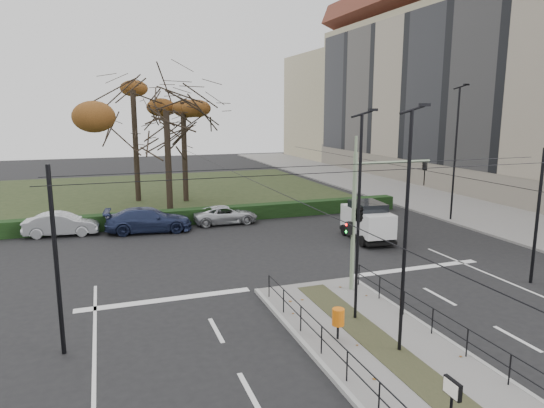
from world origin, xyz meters
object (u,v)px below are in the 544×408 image
at_px(traffic_light, 361,211).
at_px(streetlamp_median_near, 406,231).
at_px(streetlamp_sidewalk, 456,152).
at_px(parked_car_second, 62,224).
at_px(white_van, 367,220).
at_px(streetlamp_median_far, 359,216).
at_px(litter_bin, 338,317).
at_px(bare_tree_near, 166,119).
at_px(bare_tree_center, 183,109).
at_px(parked_car_fourth, 226,215).
at_px(parked_car_third, 149,220).
at_px(info_panel, 452,398).
at_px(rust_tree, 133,90).

bearing_deg(traffic_light, streetlamp_median_near, -105.70).
distance_m(streetlamp_sidewalk, parked_car_second, 25.93).
relative_size(traffic_light, white_van, 1.32).
distance_m(traffic_light, streetlamp_median_far, 3.11).
xyz_separation_m(traffic_light, streetlamp_sidewalk, (12.69, 9.63, 1.30)).
height_order(parked_car_second, white_van, white_van).
xyz_separation_m(litter_bin, parked_car_second, (-9.53, 18.23, -0.17)).
height_order(streetlamp_sidewalk, parked_car_second, streetlamp_sidewalk).
height_order(streetlamp_median_near, bare_tree_near, bare_tree_near).
bearing_deg(streetlamp_median_far, traffic_light, 58.68).
height_order(white_van, bare_tree_center, bare_tree_center).
relative_size(bare_tree_center, bare_tree_near, 1.09).
relative_size(streetlamp_median_far, parked_car_second, 1.72).
relative_size(traffic_light, bare_tree_near, 0.58).
bearing_deg(bare_tree_center, white_van, -62.98).
bearing_deg(white_van, parked_car_second, 157.30).
relative_size(traffic_light, parked_car_fourth, 1.33).
distance_m(streetlamp_sidewalk, parked_car_third, 20.81).
bearing_deg(info_panel, rust_tree, 96.48).
xyz_separation_m(streetlamp_median_near, rust_tree, (-5.74, 29.50, 5.16)).
bearing_deg(info_panel, streetlamp_median_near, 67.56).
bearing_deg(streetlamp_sidewalk, streetlamp_median_far, -139.36).
xyz_separation_m(streetlamp_median_near, bare_tree_center, (-1.97, 28.19, 3.62)).
bearing_deg(parked_car_fourth, traffic_light, -169.92).
height_order(info_panel, bare_tree_center, bare_tree_center).
height_order(streetlamp_median_far, parked_car_third, streetlamp_median_far).
bearing_deg(rust_tree, streetlamp_median_near, -78.99).
height_order(white_van, bare_tree_near, bare_tree_near).
relative_size(info_panel, streetlamp_median_near, 0.25).
relative_size(litter_bin, streetlamp_median_near, 0.14).
height_order(streetlamp_median_near, streetlamp_sidewalk, streetlamp_sidewalk).
xyz_separation_m(streetlamp_median_far, bare_tree_near, (-3.89, 20.12, 3.04)).
xyz_separation_m(rust_tree, bare_tree_near, (1.71, -6.79, -2.19)).
bearing_deg(info_panel, parked_car_fourth, 87.35).
bearing_deg(bare_tree_center, parked_car_third, -112.55).
xyz_separation_m(streetlamp_median_far, bare_tree_center, (-1.83, 25.61, 3.69)).
relative_size(litter_bin, info_panel, 0.55).
xyz_separation_m(parked_car_third, parked_car_fourth, (5.13, 0.63, -0.17)).
xyz_separation_m(parked_car_fourth, white_van, (6.84, -6.94, 0.59)).
bearing_deg(bare_tree_center, bare_tree_near, -110.57).
relative_size(parked_car_second, parked_car_third, 0.81).
height_order(parked_car_third, bare_tree_center, bare_tree_center).
distance_m(info_panel, parked_car_second, 25.81).
height_order(parked_car_third, white_van, white_van).
bearing_deg(traffic_light, parked_car_third, 118.57).
bearing_deg(streetlamp_median_far, streetlamp_median_near, -87.03).
bearing_deg(parked_car_third, bare_tree_near, -19.26).
bearing_deg(bare_tree_near, white_van, -45.51).
bearing_deg(streetlamp_median_far, streetlamp_sidewalk, 40.64).
distance_m(parked_car_second, white_van, 18.54).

